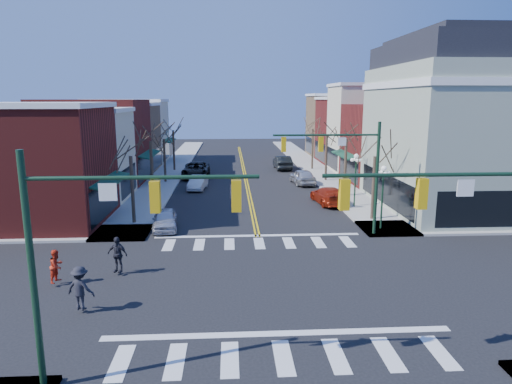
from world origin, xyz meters
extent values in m
plane|color=black|center=(0.00, 0.00, 0.00)|extent=(160.00, 160.00, 0.00)
cube|color=#9E9B93|center=(-8.75, 20.00, 0.07)|extent=(3.50, 70.00, 0.15)
cube|color=#9E9B93|center=(8.75, 20.00, 0.07)|extent=(3.50, 70.00, 0.15)
cube|color=maroon|center=(-15.50, 11.75, 4.00)|extent=(10.00, 8.50, 8.00)
cube|color=beige|center=(-15.50, 19.50, 3.75)|extent=(10.00, 7.00, 7.50)
cube|color=maroon|center=(-15.50, 27.50, 4.25)|extent=(10.00, 9.00, 8.50)
cube|color=#856949|center=(-15.50, 35.75, 3.90)|extent=(10.00, 7.50, 7.80)
cube|color=beige|center=(-15.50, 43.50, 4.10)|extent=(10.00, 8.00, 8.20)
cube|color=maroon|center=(15.50, 25.75, 4.00)|extent=(10.00, 8.50, 8.00)
cube|color=beige|center=(15.50, 33.50, 5.00)|extent=(10.00, 7.00, 10.00)
cube|color=maroon|center=(15.50, 41.00, 4.25)|extent=(10.00, 8.00, 8.50)
cube|color=#856949|center=(15.50, 49.00, 4.50)|extent=(10.00, 8.00, 9.00)
cube|color=#95A08A|center=(16.50, 14.50, 5.50)|extent=(12.00, 14.00, 11.00)
cube|color=white|center=(16.50, 14.50, 9.60)|extent=(12.25, 14.25, 0.50)
cube|color=black|center=(16.50, 14.50, 11.90)|extent=(11.40, 13.40, 1.80)
cube|color=black|center=(16.50, 14.50, 13.00)|extent=(9.80, 11.80, 0.60)
cylinder|color=#14331E|center=(-7.40, -7.40, 3.60)|extent=(0.20, 0.20, 7.20)
cylinder|color=#14331E|center=(-4.15, -7.40, 6.40)|extent=(6.50, 0.12, 0.12)
cube|color=gold|center=(-3.83, -7.40, 5.85)|extent=(0.28, 0.28, 0.90)
cube|color=gold|center=(-1.55, -7.40, 5.85)|extent=(0.28, 0.28, 0.90)
cylinder|color=#14331E|center=(4.15, -7.40, 6.40)|extent=(6.50, 0.12, 0.12)
cube|color=gold|center=(3.83, -7.40, 5.85)|extent=(0.28, 0.28, 0.90)
cube|color=gold|center=(1.55, -7.40, 5.85)|extent=(0.28, 0.28, 0.90)
cylinder|color=#14331E|center=(7.40, 7.40, 3.60)|extent=(0.20, 0.20, 7.20)
cylinder|color=#14331E|center=(4.15, 7.40, 6.40)|extent=(6.50, 0.12, 0.12)
cube|color=gold|center=(3.83, 7.40, 5.85)|extent=(0.28, 0.28, 0.90)
cube|color=gold|center=(1.55, 7.40, 5.85)|extent=(0.28, 0.28, 0.90)
cylinder|color=#14331E|center=(8.20, 8.50, 2.00)|extent=(0.12, 0.12, 4.00)
sphere|color=white|center=(8.20, 8.50, 4.15)|extent=(0.36, 0.36, 0.36)
cylinder|color=#14331E|center=(8.20, 15.00, 2.00)|extent=(0.12, 0.12, 4.00)
sphere|color=white|center=(8.20, 15.00, 4.15)|extent=(0.36, 0.36, 0.36)
cylinder|color=#382B21|center=(-8.40, 11.00, 2.38)|extent=(0.24, 0.24, 4.76)
cylinder|color=#382B21|center=(-8.40, 19.00, 2.52)|extent=(0.24, 0.24, 5.04)
cylinder|color=#382B21|center=(-8.40, 27.00, 2.27)|extent=(0.24, 0.24, 4.55)
cylinder|color=#382B21|center=(-8.40, 35.00, 2.45)|extent=(0.24, 0.24, 4.90)
cylinder|color=#382B21|center=(8.40, 11.00, 2.31)|extent=(0.24, 0.24, 4.62)
cylinder|color=#382B21|center=(8.40, 19.00, 2.59)|extent=(0.24, 0.24, 5.18)
cylinder|color=#382B21|center=(8.40, 27.00, 2.42)|extent=(0.24, 0.24, 4.83)
cylinder|color=#382B21|center=(8.40, 35.00, 2.48)|extent=(0.24, 0.24, 4.97)
imported|color=silver|center=(-6.08, 9.65, 0.67)|extent=(1.97, 4.06, 1.34)
imported|color=silver|center=(-4.80, 23.31, 0.66)|extent=(1.85, 4.15, 1.32)
imported|color=black|center=(-5.45, 30.23, 0.85)|extent=(2.87, 6.11, 1.69)
imported|color=#9C230E|center=(6.40, 16.45, 0.71)|extent=(2.50, 5.08, 1.42)
imported|color=#BABBC0|center=(5.67, 25.38, 0.79)|extent=(2.39, 4.83, 1.58)
imported|color=black|center=(4.80, 35.60, 0.84)|extent=(1.99, 5.18, 1.68)
imported|color=red|center=(-9.82, 0.53, 0.93)|extent=(0.78, 0.90, 1.57)
imported|color=#22222A|center=(-7.30, 1.65, 1.05)|extent=(1.14, 0.75, 1.80)
imported|color=black|center=(-7.80, -2.43, 1.06)|extent=(1.32, 0.98, 1.82)
camera|label=1|loc=(-1.73, -20.04, 8.54)|focal=32.00mm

